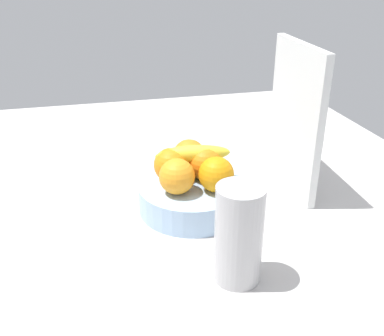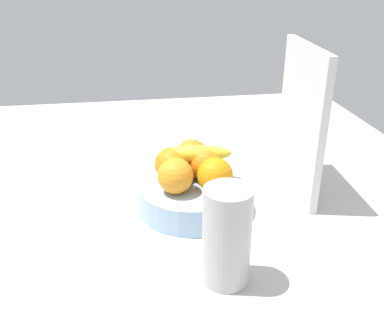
{
  "view_description": "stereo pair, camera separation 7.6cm",
  "coord_description": "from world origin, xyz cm",
  "px_view_note": "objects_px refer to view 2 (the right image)",
  "views": [
    {
      "loc": [
        87.24,
        -22.63,
        53.59
      ],
      "look_at": [
        -0.31,
        -1.01,
        10.45
      ],
      "focal_mm": 41.32,
      "sensor_mm": 36.0,
      "label": 1
    },
    {
      "loc": [
        88.75,
        -15.15,
        53.59
      ],
      "look_at": [
        -0.31,
        -1.01,
        10.45
      ],
      "focal_mm": 41.32,
      "sensor_mm": 36.0,
      "label": 2
    }
  ],
  "objects_px": {
    "orange_front_left": "(175,176)",
    "banana_bunch": "(194,161)",
    "orange_center": "(206,164)",
    "orange_back_left": "(190,156)",
    "orange_back_right": "(172,164)",
    "cutting_board": "(301,120)",
    "fruit_bowl": "(192,196)",
    "thermos_tumbler": "(227,236)",
    "orange_front_right": "(215,175)"
  },
  "relations": [
    {
      "from": "orange_front_left",
      "to": "banana_bunch",
      "type": "bearing_deg",
      "value": 140.42
    },
    {
      "from": "orange_center",
      "to": "orange_back_left",
      "type": "bearing_deg",
      "value": -150.04
    },
    {
      "from": "orange_back_right",
      "to": "cutting_board",
      "type": "xyz_separation_m",
      "value": [
        -0.04,
        0.32,
        0.08
      ]
    },
    {
      "from": "fruit_bowl",
      "to": "thermos_tumbler",
      "type": "bearing_deg",
      "value": 4.41
    },
    {
      "from": "fruit_bowl",
      "to": "thermos_tumbler",
      "type": "relative_size",
      "value": 1.33
    },
    {
      "from": "banana_bunch",
      "to": "orange_front_left",
      "type": "bearing_deg",
      "value": -39.58
    },
    {
      "from": "fruit_bowl",
      "to": "orange_center",
      "type": "xyz_separation_m",
      "value": [
        -0.02,
        0.04,
        0.07
      ]
    },
    {
      "from": "orange_front_left",
      "to": "orange_center",
      "type": "xyz_separation_m",
      "value": [
        -0.05,
        0.08,
        0.0
      ]
    },
    {
      "from": "orange_front_left",
      "to": "orange_back_right",
      "type": "relative_size",
      "value": 1.0
    },
    {
      "from": "orange_front_right",
      "to": "banana_bunch",
      "type": "bearing_deg",
      "value": -155.47
    },
    {
      "from": "orange_center",
      "to": "banana_bunch",
      "type": "xyz_separation_m",
      "value": [
        -0.01,
        -0.03,
        0.0
      ]
    },
    {
      "from": "orange_back_left",
      "to": "thermos_tumbler",
      "type": "height_order",
      "value": "thermos_tumbler"
    },
    {
      "from": "fruit_bowl",
      "to": "orange_front_right",
      "type": "bearing_deg",
      "value": 45.18
    },
    {
      "from": "orange_back_left",
      "to": "orange_front_right",
      "type": "bearing_deg",
      "value": 18.84
    },
    {
      "from": "orange_back_right",
      "to": "cutting_board",
      "type": "bearing_deg",
      "value": 97.1
    },
    {
      "from": "fruit_bowl",
      "to": "orange_front_left",
      "type": "bearing_deg",
      "value": -51.8
    },
    {
      "from": "fruit_bowl",
      "to": "cutting_board",
      "type": "bearing_deg",
      "value": 103.62
    },
    {
      "from": "orange_back_left",
      "to": "thermos_tumbler",
      "type": "xyz_separation_m",
      "value": [
        0.33,
        0.01,
        -0.01
      ]
    },
    {
      "from": "fruit_bowl",
      "to": "orange_back_right",
      "type": "distance_m",
      "value": 0.09
    },
    {
      "from": "orange_front_left",
      "to": "cutting_board",
      "type": "distance_m",
      "value": 0.34
    },
    {
      "from": "cutting_board",
      "to": "thermos_tumbler",
      "type": "bearing_deg",
      "value": -34.88
    },
    {
      "from": "thermos_tumbler",
      "to": "banana_bunch",
      "type": "bearing_deg",
      "value": -178.06
    },
    {
      "from": "banana_bunch",
      "to": "thermos_tumbler",
      "type": "relative_size",
      "value": 0.94
    },
    {
      "from": "cutting_board",
      "to": "thermos_tumbler",
      "type": "xyz_separation_m",
      "value": [
        0.33,
        -0.26,
        -0.09
      ]
    },
    {
      "from": "orange_back_left",
      "to": "orange_back_right",
      "type": "bearing_deg",
      "value": -49.7
    },
    {
      "from": "fruit_bowl",
      "to": "banana_bunch",
      "type": "height_order",
      "value": "banana_bunch"
    },
    {
      "from": "orange_front_right",
      "to": "cutting_board",
      "type": "distance_m",
      "value": 0.27
    },
    {
      "from": "orange_front_left",
      "to": "orange_front_right",
      "type": "xyz_separation_m",
      "value": [
        0.01,
        0.09,
        0.0
      ]
    },
    {
      "from": "banana_bunch",
      "to": "thermos_tumbler",
      "type": "distance_m",
      "value": 0.29
    },
    {
      "from": "orange_front_right",
      "to": "cutting_board",
      "type": "relative_size",
      "value": 0.22
    },
    {
      "from": "fruit_bowl",
      "to": "orange_front_right",
      "type": "relative_size",
      "value": 3.13
    },
    {
      "from": "cutting_board",
      "to": "thermos_tumbler",
      "type": "distance_m",
      "value": 0.43
    },
    {
      "from": "orange_front_right",
      "to": "fruit_bowl",
      "type": "bearing_deg",
      "value": -134.82
    },
    {
      "from": "orange_front_right",
      "to": "cutting_board",
      "type": "bearing_deg",
      "value": 115.42
    },
    {
      "from": "fruit_bowl",
      "to": "orange_front_left",
      "type": "relative_size",
      "value": 3.13
    },
    {
      "from": "orange_back_right",
      "to": "orange_center",
      "type": "bearing_deg",
      "value": 82.47
    },
    {
      "from": "orange_center",
      "to": "banana_bunch",
      "type": "height_order",
      "value": "banana_bunch"
    },
    {
      "from": "orange_center",
      "to": "thermos_tumbler",
      "type": "height_order",
      "value": "thermos_tumbler"
    },
    {
      "from": "orange_front_left",
      "to": "banana_bunch",
      "type": "height_order",
      "value": "banana_bunch"
    },
    {
      "from": "fruit_bowl",
      "to": "thermos_tumbler",
      "type": "xyz_separation_m",
      "value": [
        0.26,
        0.02,
        0.06
      ]
    },
    {
      "from": "orange_front_right",
      "to": "orange_back_left",
      "type": "bearing_deg",
      "value": -161.16
    },
    {
      "from": "orange_back_right",
      "to": "cutting_board",
      "type": "relative_size",
      "value": 0.22
    },
    {
      "from": "orange_back_left",
      "to": "banana_bunch",
      "type": "relative_size",
      "value": 0.45
    },
    {
      "from": "orange_front_right",
      "to": "orange_back_left",
      "type": "xyz_separation_m",
      "value": [
        -0.11,
        -0.04,
        0.0
      ]
    },
    {
      "from": "fruit_bowl",
      "to": "banana_bunch",
      "type": "relative_size",
      "value": 1.42
    },
    {
      "from": "orange_front_left",
      "to": "banana_bunch",
      "type": "distance_m",
      "value": 0.08
    },
    {
      "from": "thermos_tumbler",
      "to": "orange_front_left",
      "type": "bearing_deg",
      "value": -164.81
    },
    {
      "from": "orange_front_left",
      "to": "cutting_board",
      "type": "relative_size",
      "value": 0.22
    },
    {
      "from": "cutting_board",
      "to": "orange_back_right",
      "type": "bearing_deg",
      "value": -79.73
    },
    {
      "from": "orange_front_left",
      "to": "orange_back_left",
      "type": "bearing_deg",
      "value": 154.91
    }
  ]
}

